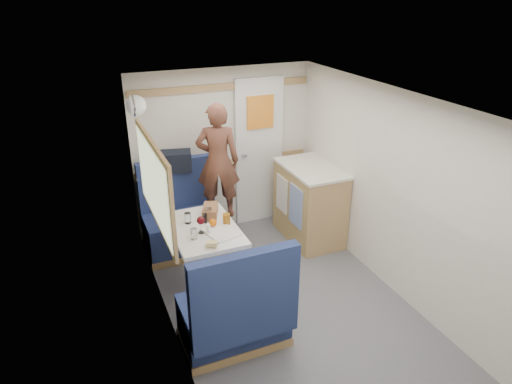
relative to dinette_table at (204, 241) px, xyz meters
name	(u,v)px	position (x,y,z in m)	size (l,w,h in m)	color
floor	(310,335)	(0.65, -1.00, -0.57)	(4.50, 4.50, 0.00)	#515156
ceiling	(324,115)	(0.65, -1.00, 1.43)	(4.50, 4.50, 0.00)	silver
wall_back	(224,151)	(0.65, 1.25, 0.43)	(2.20, 0.02, 2.00)	silver
wall_left	(182,267)	(-0.45, -1.00, 0.43)	(0.02, 4.50, 2.00)	silver
wall_right	(425,213)	(1.75, -1.00, 0.43)	(0.02, 4.50, 2.00)	silver
oak_trim_low	(225,163)	(0.65, 1.23, 0.28)	(2.15, 0.02, 0.08)	#A88A4B
oak_trim_high	(223,87)	(0.65, 1.23, 1.21)	(2.15, 0.02, 0.08)	#A88A4B
side_window	(154,184)	(-0.43, 0.00, 0.68)	(0.04, 1.30, 0.72)	#B0B89C
rear_door	(259,149)	(1.10, 1.22, 0.41)	(0.62, 0.12, 1.86)	white
dinette_table	(204,241)	(0.00, 0.00, 0.00)	(0.62, 0.92, 0.72)	white
bench_far	(184,226)	(0.00, 0.86, -0.27)	(0.90, 0.59, 1.05)	navy
bench_near	(236,318)	(0.00, -0.86, -0.27)	(0.90, 0.59, 1.05)	navy
ledge	(175,172)	(0.00, 1.12, 0.31)	(0.90, 0.14, 0.04)	#A88A4B
dome_light	(136,105)	(-0.39, 0.85, 1.18)	(0.20, 0.20, 0.20)	white
galley_counter	(309,202)	(1.47, 0.55, -0.10)	(0.57, 0.92, 0.92)	#A88A4B
person	(218,161)	(0.39, 0.71, 0.53)	(0.47, 0.31, 1.29)	brown
duffel_bag	(171,161)	(-0.04, 1.12, 0.45)	(0.47, 0.22, 0.22)	black
tray	(221,232)	(0.12, -0.16, 0.16)	(0.25, 0.33, 0.02)	white
orange_fruit	(213,223)	(0.08, -0.04, 0.21)	(0.07, 0.07, 0.07)	#DB5609
cheese_block	(212,244)	(-0.04, -0.38, 0.19)	(0.10, 0.06, 0.03)	#E7D786
wine_glass	(201,221)	(-0.05, -0.09, 0.28)	(0.08, 0.08, 0.17)	white
tumbler_left	(194,234)	(-0.14, -0.17, 0.21)	(0.06, 0.06, 0.10)	white
tumbler_mid	(188,218)	(-0.11, 0.15, 0.21)	(0.07, 0.07, 0.11)	white
tumbler_right	(208,214)	(0.09, 0.14, 0.21)	(0.08, 0.08, 0.12)	white
beer_glass	(226,219)	(0.22, -0.02, 0.21)	(0.07, 0.07, 0.11)	#935C15
pepper_grinder	(205,218)	(0.04, 0.09, 0.20)	(0.04, 0.04, 0.10)	black
salt_grinder	(208,229)	(0.01, -0.13, 0.20)	(0.04, 0.04, 0.10)	white
bread_loaf	(210,211)	(0.13, 0.20, 0.21)	(0.14, 0.26, 0.11)	brown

